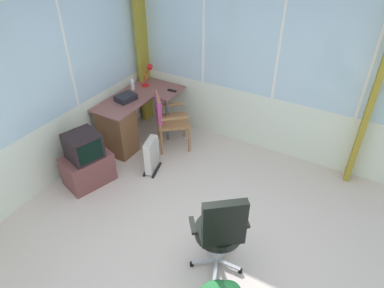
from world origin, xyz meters
TOP-DOWN VIEW (x-y plane):
  - ground at (0.00, 0.00)m, footprint 5.75×5.68m
  - north_window_panel at (0.00, 2.37)m, footprint 4.75×0.07m
  - east_window_panel at (2.41, 0.00)m, footprint 0.07×4.68m
  - curtain_corner at (2.28, 2.24)m, footprint 0.32×0.10m
  - curtain_east_far at (2.33, -1.29)m, footprint 0.32×0.10m
  - desk at (1.22, 2.02)m, footprint 1.44×0.85m
  - desk_lamp at (2.11, 2.02)m, footprint 0.24×0.21m
  - tv_remote at (2.08, 1.58)m, footprint 0.05×0.15m
  - spray_bottle at (1.82, 2.17)m, footprint 0.06×0.06m
  - paper_tray at (1.46, 2.03)m, footprint 0.34×0.28m
  - wooden_armchair at (1.64, 1.43)m, footprint 0.68×0.68m
  - office_chair at (-0.04, -0.34)m, footprint 0.61×0.61m
  - tv_on_stand at (0.36, 1.90)m, footprint 0.74×0.61m
  - space_heater at (1.03, 1.28)m, footprint 0.41×0.25m

SIDE VIEW (x-z plane):
  - ground at x=0.00m, z-range -0.06..0.00m
  - space_heater at x=1.03m, z-range 0.00..0.55m
  - tv_on_stand at x=0.36m, z-range -0.05..0.76m
  - desk at x=1.22m, z-range 0.03..0.81m
  - wooden_armchair at x=1.64m, z-range 0.13..1.05m
  - office_chair at x=-0.04m, z-range 0.09..1.18m
  - tv_remote at x=2.08m, z-range 0.77..0.79m
  - paper_tray at x=1.46m, z-range 0.77..0.86m
  - spray_bottle at x=1.82m, z-range 0.77..0.98m
  - desk_lamp at x=2.11m, z-range 0.82..1.19m
  - curtain_corner at x=2.28m, z-range 0.00..2.54m
  - curtain_east_far at x=2.33m, z-range 0.00..2.54m
  - north_window_panel at x=0.00m, z-range 0.00..2.64m
  - east_window_panel at x=2.41m, z-range 0.00..2.64m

